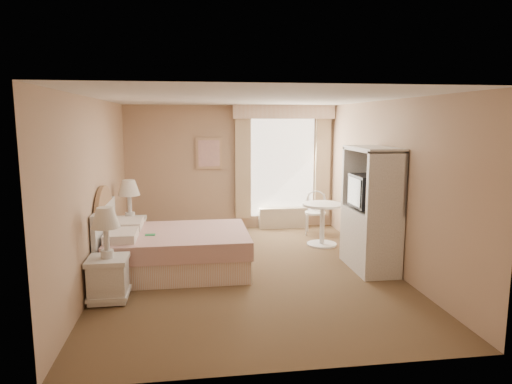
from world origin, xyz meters
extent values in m
cube|color=brown|center=(0.00, 0.00, 0.00)|extent=(4.20, 5.50, 0.01)
cube|color=silver|center=(0.00, 0.00, 2.50)|extent=(4.20, 5.50, 0.01)
cube|color=tan|center=(0.00, 2.75, 1.25)|extent=(4.20, 0.01, 2.50)
cube|color=tan|center=(0.00, -2.75, 1.25)|extent=(4.20, 0.01, 2.50)
cube|color=tan|center=(-2.10, 0.00, 1.25)|extent=(0.01, 5.50, 2.50)
cube|color=tan|center=(2.10, 0.00, 1.25)|extent=(0.01, 5.50, 2.50)
cube|color=white|center=(1.05, 2.72, 1.25)|extent=(1.30, 0.02, 2.00)
cube|color=#CABB8D|center=(0.22, 2.67, 1.25)|extent=(0.30, 0.08, 2.05)
cube|color=#CABB8D|center=(1.88, 2.67, 1.25)|extent=(0.30, 0.08, 2.05)
cube|color=#E0B091|center=(1.05, 2.63, 2.37)|extent=(2.05, 0.20, 0.28)
cube|color=beige|center=(1.05, 2.63, 0.21)|extent=(1.00, 0.22, 0.42)
cube|color=tan|center=(-0.45, 2.72, 1.55)|extent=(0.52, 0.03, 0.62)
cube|color=beige|center=(-0.45, 2.70, 1.55)|extent=(0.42, 0.02, 0.52)
cube|color=#E0B091|center=(-1.00, 0.17, 0.17)|extent=(1.93, 1.47, 0.33)
cube|color=#D4A89F|center=(-1.00, 0.17, 0.46)|extent=(1.99, 1.53, 0.26)
cube|color=silver|center=(-1.77, -0.18, 0.64)|extent=(0.41, 0.57, 0.13)
cube|color=silver|center=(-1.77, 0.52, 0.64)|extent=(0.41, 0.57, 0.13)
cube|color=#268B48|center=(-1.41, 0.03, 0.59)|extent=(0.14, 0.10, 0.01)
cube|color=silver|center=(-2.05, 0.17, 0.51)|extent=(0.06, 1.57, 1.01)
cylinder|color=#9B7C53|center=(-2.05, 0.17, 0.60)|extent=(0.05, 1.39, 1.39)
cube|color=white|center=(-1.84, -0.87, 0.26)|extent=(0.44, 0.44, 0.48)
cube|color=white|center=(-1.84, -0.87, 0.53)|extent=(0.48, 0.48, 0.06)
cube|color=white|center=(-1.84, -0.87, 0.10)|extent=(0.48, 0.48, 0.05)
cylinder|color=silver|center=(-1.84, -0.87, 0.60)|extent=(0.15, 0.15, 0.10)
cylinder|color=silver|center=(-1.84, -0.87, 0.79)|extent=(0.07, 0.07, 0.38)
cone|color=silver|center=(-1.84, -0.87, 1.05)|extent=(0.34, 0.34, 0.25)
cube|color=white|center=(-1.84, 1.29, 0.27)|extent=(0.46, 0.46, 0.50)
cube|color=white|center=(-1.84, 1.29, 0.55)|extent=(0.50, 0.50, 0.06)
cube|color=white|center=(-1.84, 1.29, 0.10)|extent=(0.50, 0.50, 0.05)
cylinder|color=silver|center=(-1.84, 1.29, 0.63)|extent=(0.16, 0.16, 0.10)
cylinder|color=silver|center=(-1.84, 1.29, 0.83)|extent=(0.07, 0.07, 0.40)
cone|color=silver|center=(-1.84, 1.29, 1.10)|extent=(0.36, 0.36, 0.26)
cylinder|color=silver|center=(1.47, 1.23, 0.02)|extent=(0.53, 0.53, 0.03)
cylinder|color=silver|center=(1.47, 1.23, 0.38)|extent=(0.08, 0.08, 0.71)
cylinder|color=white|center=(1.47, 1.23, 0.73)|extent=(0.71, 0.71, 0.04)
cylinder|color=silver|center=(1.37, 1.94, 0.21)|extent=(0.03, 0.03, 0.41)
cylinder|color=silver|center=(1.66, 1.83, 0.21)|extent=(0.03, 0.03, 0.41)
cylinder|color=silver|center=(1.47, 2.23, 0.21)|extent=(0.03, 0.03, 0.41)
cylinder|color=silver|center=(1.77, 2.12, 0.21)|extent=(0.03, 0.03, 0.41)
cylinder|color=white|center=(1.57, 2.03, 0.42)|extent=(0.52, 0.52, 0.04)
torus|color=silver|center=(1.61, 2.15, 0.64)|extent=(0.40, 0.23, 0.39)
cylinder|color=silver|center=(1.47, 2.23, 0.59)|extent=(0.03, 0.03, 0.37)
cylinder|color=silver|center=(1.77, 2.12, 0.59)|extent=(0.03, 0.03, 0.37)
cube|color=white|center=(1.81, -0.12, 0.45)|extent=(0.55, 1.10, 0.90)
cube|color=white|center=(1.81, -0.63, 1.34)|extent=(0.55, 0.08, 0.90)
cube|color=white|center=(1.81, 0.39, 1.34)|extent=(0.55, 0.08, 0.90)
cube|color=white|center=(1.81, -0.12, 1.79)|extent=(0.55, 1.10, 0.06)
cube|color=white|center=(2.06, -0.12, 1.34)|extent=(0.04, 1.10, 0.90)
cube|color=black|center=(1.79, -0.12, 1.18)|extent=(0.48, 0.60, 0.48)
cube|color=black|center=(1.55, -0.12, 1.18)|extent=(0.02, 0.50, 0.40)
camera|label=1|loc=(-0.81, -6.41, 2.21)|focal=32.00mm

